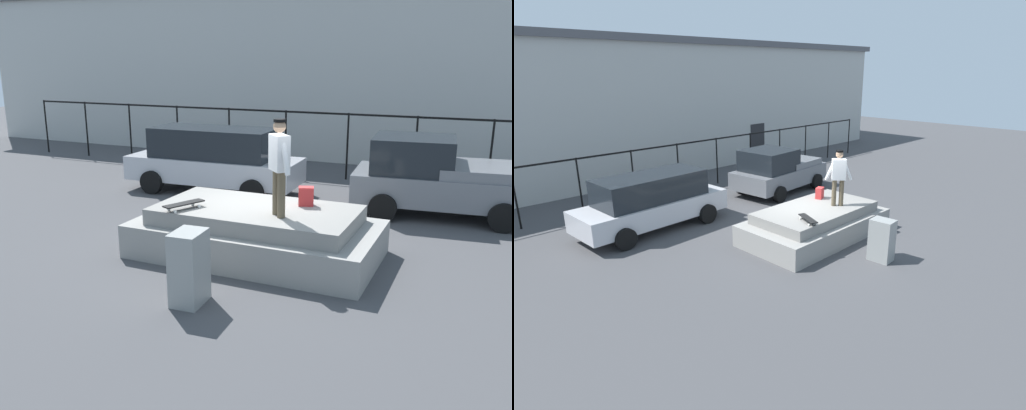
# 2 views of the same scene
# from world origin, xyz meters

# --- Properties ---
(ground_plane) EXTENTS (60.00, 60.00, 0.00)m
(ground_plane) POSITION_xyz_m (0.00, 0.00, 0.00)
(ground_plane) COLOR #424244
(concrete_ledge) EXTENTS (4.53, 2.42, 0.94)m
(concrete_ledge) POSITION_xyz_m (0.14, -0.34, 0.43)
(concrete_ledge) COLOR gray
(concrete_ledge) RESTS_ON ground_plane
(skateboarder) EXTENTS (0.64, 0.65, 1.70)m
(skateboarder) POSITION_xyz_m (0.73, -0.68, 1.91)
(skateboarder) COLOR brown
(skateboarder) RESTS_ON concrete_ledge
(skateboard) EXTENTS (0.51, 0.83, 0.12)m
(skateboard) POSITION_xyz_m (-1.02, -1.00, 1.04)
(skateboard) COLOR black
(skateboard) RESTS_ON concrete_ledge
(backpack) EXTENTS (0.33, 0.28, 0.36)m
(backpack) POSITION_xyz_m (0.94, 0.16, 1.11)
(backpack) COLOR red
(backpack) RESTS_ON concrete_ledge
(car_silver_hatchback_near) EXTENTS (4.86, 2.11, 1.77)m
(car_silver_hatchback_near) POSITION_xyz_m (-2.96, 3.76, 0.93)
(car_silver_hatchback_near) COLOR #B7B7BC
(car_silver_hatchback_near) RESTS_ON ground_plane
(car_grey_pickup_mid) EXTENTS (4.26, 2.51, 1.83)m
(car_grey_pickup_mid) POSITION_xyz_m (2.92, 3.92, 0.91)
(car_grey_pickup_mid) COLOR slate
(car_grey_pickup_mid) RESTS_ON ground_plane
(utility_box) EXTENTS (0.48, 0.63, 1.14)m
(utility_box) POSITION_xyz_m (0.07, -2.65, 0.57)
(utility_box) COLOR gray
(utility_box) RESTS_ON ground_plane
(fence_row) EXTENTS (24.06, 0.06, 2.02)m
(fence_row) POSITION_xyz_m (-0.00, 6.74, 1.38)
(fence_row) COLOR black
(fence_row) RESTS_ON ground_plane
(warehouse_building) EXTENTS (34.42, 6.63, 6.26)m
(warehouse_building) POSITION_xyz_m (0.00, 12.30, 3.14)
(warehouse_building) COLOR #B2B2AD
(warehouse_building) RESTS_ON ground_plane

